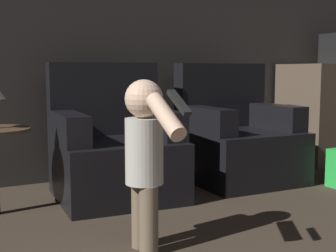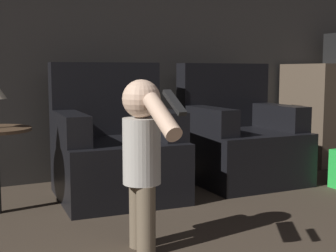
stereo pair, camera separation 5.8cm
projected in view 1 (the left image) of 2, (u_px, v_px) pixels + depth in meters
The scene contains 4 objects.
wall_back at pixel (91, 20), 3.81m from camera, with size 8.40×0.05×2.60m.
armchair_left at pixel (114, 151), 3.32m from camera, with size 0.87×0.86×0.95m.
armchair_right at pixel (237, 140), 3.81m from camera, with size 0.84×0.82×0.95m.
person_toddler at pixel (145, 151), 2.27m from camera, with size 0.19×0.59×0.85m.
Camera 1 is at (-1.26, 0.78, 0.89)m, focal length 50.00 mm.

